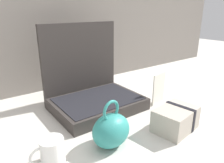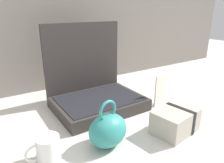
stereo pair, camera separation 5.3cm
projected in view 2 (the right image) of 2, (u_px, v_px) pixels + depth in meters
The scene contains 6 objects.
ground_plane at pixel (110, 117), 1.04m from camera, with size 6.00×6.00×0.00m, color beige.
open_suitcase at pixel (93, 89), 1.14m from camera, with size 0.45×0.35×0.44m.
teal_pouch_handbag at pixel (108, 130), 0.81m from camera, with size 0.18×0.15×0.19m.
cream_toiletry_bag at pixel (176, 121), 0.91m from camera, with size 0.21×0.16×0.10m.
coffee_mug at pixel (48, 149), 0.73m from camera, with size 0.12×0.08×0.10m.
info_card_left at pixel (161, 90), 1.16m from camera, with size 0.11×0.01×0.18m, color silver.
Camera 2 is at (-0.50, -0.78, 0.51)m, focal length 33.83 mm.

